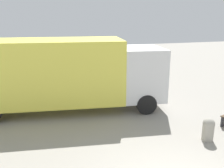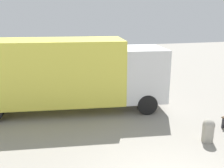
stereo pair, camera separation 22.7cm
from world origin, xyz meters
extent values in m
cube|color=#EAE04C|center=(-2.89, 6.84, 1.83)|extent=(7.42, 3.43, 2.77)
cube|color=silver|center=(1.60, 6.26, 1.63)|extent=(2.19, 2.65, 2.36)
cylinder|color=black|center=(1.74, 7.35, 0.45)|extent=(0.92, 0.39, 0.89)
cylinder|color=black|center=(1.46, 5.16, 0.45)|extent=(0.92, 0.39, 0.89)
cylinder|color=black|center=(-4.69, 8.19, 0.45)|extent=(0.92, 0.39, 0.89)
cube|color=#2D2D33|center=(3.89, 3.12, 0.21)|extent=(0.34, 0.13, 0.42)
cylinder|color=#9E998C|center=(2.52, 2.31, 0.31)|extent=(0.39, 0.39, 0.63)
sphere|color=#9E998C|center=(2.52, 2.31, 0.63)|extent=(0.41, 0.41, 0.41)
camera|label=1|loc=(-2.92, -4.33, 4.26)|focal=40.00mm
camera|label=2|loc=(-2.70, -4.39, 4.26)|focal=40.00mm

